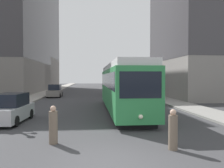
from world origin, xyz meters
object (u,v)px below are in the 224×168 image
(transit_bus, at_px, (127,83))
(streetcar, at_px, (122,86))
(parked_car_left_mid, at_px, (55,91))
(pedestrian_crossing_near, at_px, (173,131))
(pedestrian_crossing_far, at_px, (53,126))
(parked_car_left_near, at_px, (10,109))

(transit_bus, bearing_deg, streetcar, -102.49)
(parked_car_left_mid, distance_m, pedestrian_crossing_near, 26.32)
(parked_car_left_mid, height_order, pedestrian_crossing_far, parked_car_left_mid)
(transit_bus, xyz_separation_m, pedestrian_crossing_near, (-2.67, -27.08, -1.21))
(parked_car_left_near, xyz_separation_m, pedestrian_crossing_far, (3.42, -5.03, -0.08))
(pedestrian_crossing_far, bearing_deg, transit_bus, -44.63)
(pedestrian_crossing_near, xyz_separation_m, pedestrian_crossing_far, (-4.78, 1.28, 0.02))
(parked_car_left_near, distance_m, parked_car_left_mid, 18.70)
(transit_bus, bearing_deg, pedestrian_crossing_far, -107.81)
(pedestrian_crossing_near, relative_size, pedestrian_crossing_far, 0.98)
(streetcar, bearing_deg, parked_car_left_mid, 118.05)
(transit_bus, distance_m, pedestrian_crossing_near, 27.24)
(parked_car_left_mid, bearing_deg, transit_bus, 10.39)
(transit_bus, height_order, parked_car_left_mid, transit_bus)
(streetcar, bearing_deg, transit_bus, 79.82)
(transit_bus, bearing_deg, pedestrian_crossing_near, -97.35)
(transit_bus, xyz_separation_m, pedestrian_crossing_far, (-7.45, -25.80, -1.19))
(transit_bus, relative_size, pedestrian_crossing_near, 7.63)
(parked_car_left_mid, bearing_deg, pedestrian_crossing_near, -72.26)
(transit_bus, distance_m, pedestrian_crossing_far, 26.88)
(parked_car_left_mid, xyz_separation_m, pedestrian_crossing_near, (8.20, -25.00, -0.10))
(pedestrian_crossing_far, bearing_deg, parked_car_left_mid, -20.32)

